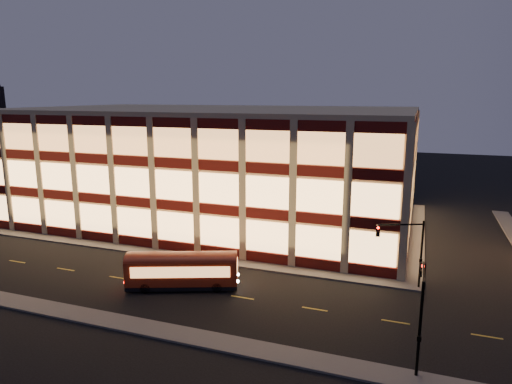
% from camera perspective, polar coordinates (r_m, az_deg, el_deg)
% --- Properties ---
extents(ground, '(200.00, 200.00, 0.00)m').
position_cam_1_polar(ground, '(47.26, -10.44, -8.19)').
color(ground, black).
rests_on(ground, ground).
extents(sidewalk_office_south, '(54.00, 2.00, 0.15)m').
position_cam_1_polar(sidewalk_office_south, '(49.53, -12.89, -7.24)').
color(sidewalk_office_south, '#514F4C').
rests_on(sidewalk_office_south, ground).
extents(sidewalk_office_east, '(2.00, 30.00, 0.15)m').
position_cam_1_polar(sidewalk_office_east, '(57.41, 19.33, -4.94)').
color(sidewalk_office_east, '#514F4C').
rests_on(sidewalk_office_east, ground).
extents(sidewalk_near, '(100.00, 2.00, 0.15)m').
position_cam_1_polar(sidewalk_near, '(37.54, -20.76, -14.21)').
color(sidewalk_near, '#514F4C').
rests_on(sidewalk_near, ground).
extents(office_building, '(50.45, 30.45, 14.50)m').
position_cam_1_polar(office_building, '(61.37, -5.12, 3.64)').
color(office_building, tan).
rests_on(office_building, ground).
extents(traffic_signal_far, '(3.79, 1.87, 6.00)m').
position_cam_1_polar(traffic_signal_far, '(40.20, 18.21, -6.06)').
color(traffic_signal_far, black).
rests_on(traffic_signal_far, ground).
extents(traffic_signal_near, '(0.32, 4.45, 6.00)m').
position_cam_1_polar(traffic_signal_near, '(29.65, 19.96, -12.74)').
color(traffic_signal_near, black).
rests_on(traffic_signal_near, ground).
extents(trolley_bus, '(9.55, 5.56, 3.16)m').
position_cam_1_polar(trolley_bus, '(39.78, -9.21, -9.39)').
color(trolley_bus, '#931F08').
rests_on(trolley_bus, ground).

